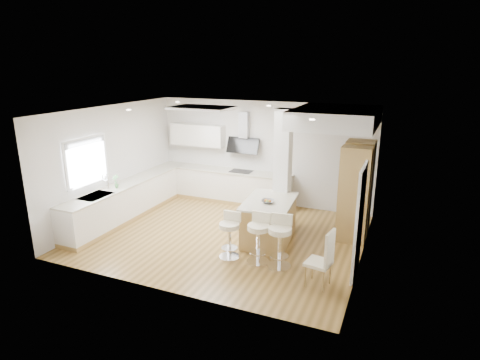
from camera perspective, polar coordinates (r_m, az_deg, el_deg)
The scene contains 18 objects.
ground at distance 9.19m, azimuth -2.29°, elevation -7.82°, with size 6.00×6.00×0.00m, color olive.
ceiling at distance 9.19m, azimuth -2.29°, elevation -7.82°, with size 6.00×5.00×0.02m, color silver.
wall_back at distance 10.96m, azimuth 3.19°, elevation 3.86°, with size 6.00×0.04×2.80m, color silver.
wall_left at distance 10.33m, azimuth -17.64°, elevation 2.33°, with size 0.04×5.00×2.80m, color silver.
wall_right at distance 7.96m, azimuth 17.55°, elevation -1.68°, with size 0.04×5.00×2.80m, color silver.
skylight at distance 9.34m, azimuth -5.36°, elevation 10.17°, with size 4.10×2.10×0.06m.
window_left at distance 9.59m, azimuth -21.03°, elevation 2.78°, with size 0.06×1.28×1.07m.
doorway_right at distance 7.53m, azimuth 16.61°, elevation -5.86°, with size 0.05×1.00×2.10m.
counter_left at distance 10.56m, azimuth -15.17°, elevation -2.48°, with size 0.63×4.50×1.35m.
counter_back at distance 11.22m, azimuth -1.74°, elevation 0.45°, with size 3.62×0.63×2.50m.
pillar at distance 9.21m, azimuth 6.07°, elevation 1.39°, with size 0.35×0.35×2.80m.
soffit at distance 9.18m, azimuth 13.48°, elevation 8.63°, with size 1.78×2.20×0.40m.
oven_column at distance 9.26m, azimuth 16.18°, elevation -1.35°, with size 0.63×1.21×2.10m.
peninsula at distance 8.78m, azimuth 4.15°, elevation -5.75°, with size 1.13×1.60×1.00m.
bar_stool_a at distance 7.99m, azimuth -1.47°, elevation -7.52°, with size 0.42×0.42×0.94m.
bar_stool_b at distance 7.81m, azimuth 2.68°, elevation -7.88°, with size 0.46×0.46×1.00m.
bar_stool_c at distance 7.66m, azimuth 5.71°, elevation -8.29°, with size 0.51×0.51×1.03m.
dining_chair at distance 7.11m, azimuth 11.86°, elevation -10.69°, with size 0.47×0.47×1.06m.
Camera 1 is at (3.60, -7.59, 3.75)m, focal length 30.00 mm.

